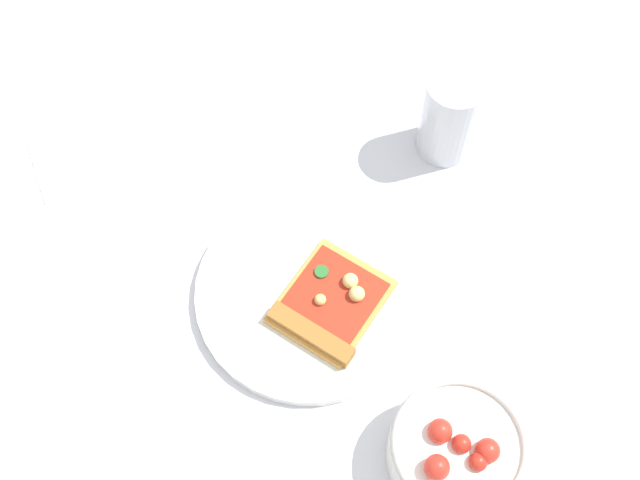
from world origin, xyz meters
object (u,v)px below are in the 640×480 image
(paper_napkin, at_px, (96,149))
(plate, at_px, (310,293))
(salad_bowl, at_px, (457,451))
(pizza_slice_main, at_px, (328,307))
(soda_glass, at_px, (450,118))

(paper_napkin, bearing_deg, plate, 36.55)
(plate, xyz_separation_m, salad_bowl, (0.22, 0.09, 0.03))
(pizza_slice_main, bearing_deg, soda_glass, 130.42)
(salad_bowl, relative_size, soda_glass, 1.15)
(pizza_slice_main, height_order, paper_napkin, pizza_slice_main)
(salad_bowl, bearing_deg, pizza_slice_main, -158.51)
(plate, relative_size, paper_napkin, 1.68)
(plate, relative_size, salad_bowl, 1.88)
(plate, distance_m, pizza_slice_main, 0.03)
(soda_glass, bearing_deg, salad_bowl, -19.77)
(plate, xyz_separation_m, pizza_slice_main, (0.03, 0.01, 0.01))
(salad_bowl, bearing_deg, paper_napkin, -149.59)
(plate, bearing_deg, pizza_slice_main, 22.99)
(pizza_slice_main, relative_size, paper_napkin, 1.02)
(soda_glass, bearing_deg, paper_napkin, -105.99)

